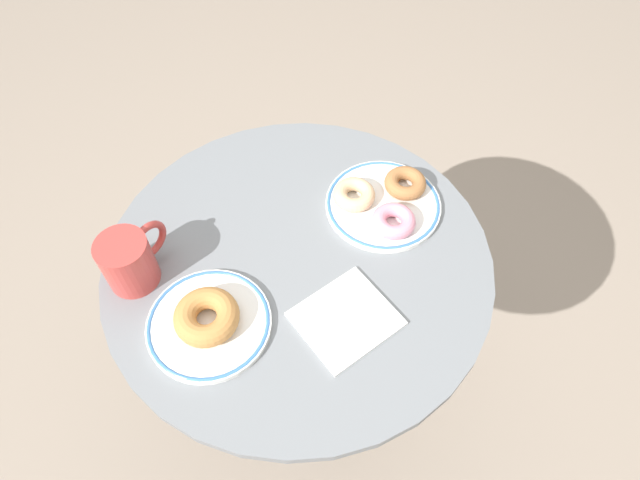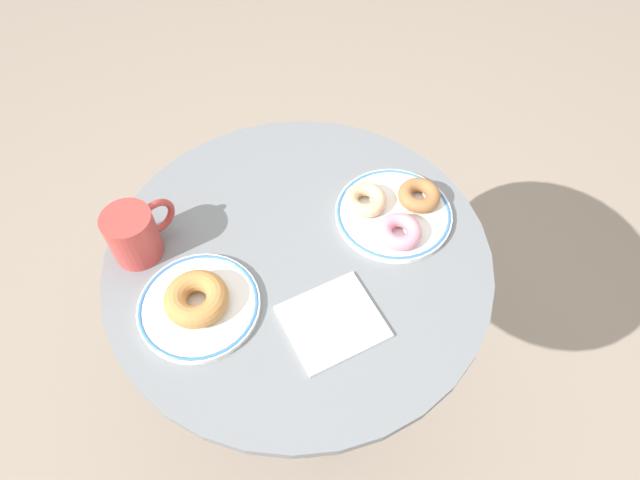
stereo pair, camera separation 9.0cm
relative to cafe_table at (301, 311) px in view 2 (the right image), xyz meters
The scene contains 10 objects.
ground_plane 0.55m from the cafe_table, ahead, with size 7.00×7.00×0.02m, color gray.
cafe_table is the anchor object (origin of this frame).
plate_left 0.28m from the cafe_table, behind, with size 0.20×0.20×0.01m.
plate_right 0.28m from the cafe_table, ahead, with size 0.21×0.21×0.01m.
donut_old_fashioned 0.30m from the cafe_table, behind, with size 0.10×0.10×0.04m, color #BC7F42.
donut_cinnamon 0.33m from the cafe_table, ahead, with size 0.08×0.08×0.03m, color #A36B3D.
donut_glazed 0.28m from the cafe_table, ahead, with size 0.08×0.08×0.03m, color #E0B789.
donut_pink_frosted 0.29m from the cafe_table, 23.92° to the right, with size 0.08×0.08×0.03m, color pink.
paper_napkin 0.25m from the cafe_table, 100.07° to the right, with size 0.14×0.13×0.01m, color white.
coffee_mug 0.37m from the cafe_table, 144.45° to the left, with size 0.12×0.08×0.09m.
Camera 2 is at (-0.26, -0.46, 1.53)m, focal length 30.97 mm.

